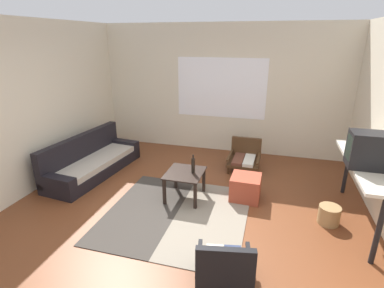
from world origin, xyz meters
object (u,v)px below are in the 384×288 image
at_px(coffee_table, 185,177).
at_px(clay_vase, 361,146).
at_px(console_shelf, 365,169).
at_px(crt_television, 373,151).
at_px(wicker_basket, 329,215).
at_px(ottoman_orange, 245,187).
at_px(armchair_by_window, 245,156).
at_px(glass_bottle, 193,165).
at_px(couch, 92,162).
at_px(armchair_striped_foreground, 224,267).

distance_m(coffee_table, clay_vase, 2.56).
relative_size(console_shelf, crt_television, 3.23).
relative_size(coffee_table, clay_vase, 2.19).
distance_m(coffee_table, wicker_basket, 2.11).
bearing_deg(ottoman_orange, wicker_basket, -17.48).
bearing_deg(crt_television, clay_vase, 89.63).
distance_m(coffee_table, armchair_by_window, 1.62).
xyz_separation_m(glass_bottle, wicker_basket, (1.96, -0.15, -0.44)).
bearing_deg(console_shelf, armchair_by_window, 140.28).
distance_m(armchair_by_window, wicker_basket, 2.03).
bearing_deg(couch, armchair_striped_foreground, -35.71).
distance_m(console_shelf, clay_vase, 0.40).
bearing_deg(glass_bottle, crt_television, -3.71).
height_order(ottoman_orange, clay_vase, clay_vase).
height_order(coffee_table, console_shelf, console_shelf).
xyz_separation_m(couch, crt_television, (4.38, -0.54, 0.89)).
bearing_deg(wicker_basket, armchair_striped_foreground, -128.20).
bearing_deg(coffee_table, console_shelf, 0.61).
xyz_separation_m(coffee_table, glass_bottle, (0.13, 0.02, 0.21)).
bearing_deg(crt_television, wicker_basket, 179.27).
xyz_separation_m(armchair_by_window, crt_television, (1.67, -1.55, 0.87)).
bearing_deg(crt_television, armchair_by_window, 137.21).
height_order(console_shelf, crt_television, crt_television).
distance_m(coffee_table, armchair_striped_foreground, 1.87).
bearing_deg(glass_bottle, armchair_by_window, 65.14).
distance_m(coffee_table, ottoman_orange, 0.97).
bearing_deg(ottoman_orange, clay_vase, 4.61).
distance_m(coffee_table, console_shelf, 2.49).
xyz_separation_m(coffee_table, console_shelf, (2.45, 0.03, 0.43)).
relative_size(armchair_striped_foreground, ottoman_orange, 1.45).
height_order(crt_television, clay_vase, crt_television).
height_order(coffee_table, wicker_basket, coffee_table).
xyz_separation_m(coffee_table, armchair_striped_foreground, (0.91, -1.63, -0.08)).
bearing_deg(glass_bottle, console_shelf, 0.13).
xyz_separation_m(ottoman_orange, glass_bottle, (-0.79, -0.22, 0.38)).
height_order(ottoman_orange, wicker_basket, ottoman_orange).
bearing_deg(armchair_by_window, clay_vase, -32.09).
height_order(armchair_by_window, crt_television, crt_television).
distance_m(couch, crt_television, 4.50).
bearing_deg(armchair_striped_foreground, crt_television, 44.27).
bearing_deg(console_shelf, crt_television, -91.17).
relative_size(couch, wicker_basket, 7.34).
xyz_separation_m(armchair_striped_foreground, ottoman_orange, (0.01, 1.87, -0.09)).
xyz_separation_m(crt_television, clay_vase, (0.00, 0.50, -0.11)).
bearing_deg(armchair_by_window, wicker_basket, -49.53).
bearing_deg(coffee_table, ottoman_orange, 14.84).
height_order(couch, console_shelf, console_shelf).
distance_m(coffee_table, glass_bottle, 0.25).
distance_m(armchair_by_window, clay_vase, 2.11).
relative_size(couch, glass_bottle, 7.07).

